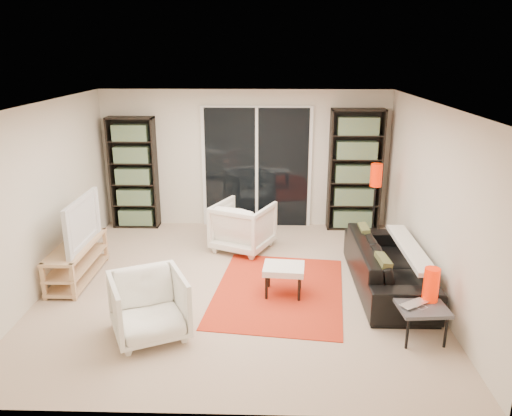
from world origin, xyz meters
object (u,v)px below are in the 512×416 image
at_px(ottoman, 284,270).
at_px(sofa, 388,265).
at_px(bookshelf_left, 134,173).
at_px(armchair_front, 149,306).
at_px(bookshelf_right, 355,170).
at_px(floor_lamp, 376,184).
at_px(armchair_back, 243,226).
at_px(tv_stand, 77,261).
at_px(side_table, 421,308).

bearing_deg(ottoman, sofa, 10.18).
bearing_deg(bookshelf_left, armchair_front, -73.34).
height_order(bookshelf_right, floor_lamp, bookshelf_right).
distance_m(armchair_back, floor_lamp, 2.19).
bearing_deg(tv_stand, bookshelf_left, 83.23).
relative_size(bookshelf_right, floor_lamp, 1.57).
height_order(armchair_back, floor_lamp, floor_lamp).
relative_size(tv_stand, sofa, 0.63).
height_order(side_table, floor_lamp, floor_lamp).
xyz_separation_m(armchair_back, side_table, (2.07, -2.51, -0.02)).
xyz_separation_m(tv_stand, floor_lamp, (4.31, 1.41, 0.75)).
distance_m(bookshelf_right, ottoman, 2.96).
relative_size(bookshelf_right, sofa, 0.98).
xyz_separation_m(bookshelf_left, side_table, (4.03, -3.55, -0.62)).
relative_size(sofa, side_table, 3.85).
bearing_deg(side_table, sofa, 93.90).
bearing_deg(armchair_back, floor_lamp, -147.83).
height_order(tv_stand, floor_lamp, floor_lamp).
bearing_deg(armchair_back, side_table, 154.07).
height_order(tv_stand, armchair_back, armchair_back).
bearing_deg(bookshelf_left, side_table, -41.34).
distance_m(sofa, ottoman, 1.40).
relative_size(bookshelf_right, side_table, 3.76).
bearing_deg(tv_stand, side_table, -17.71).
distance_m(bookshelf_left, tv_stand, 2.31).
distance_m(tv_stand, sofa, 4.21).
relative_size(tv_stand, side_table, 2.43).
relative_size(bookshelf_left, ottoman, 3.54).
bearing_deg(ottoman, side_table, -33.68).
bearing_deg(bookshelf_left, tv_stand, -96.77).
bearing_deg(armchair_front, floor_lamp, 18.41).
bearing_deg(armchair_back, bookshelf_right, -126.46).
distance_m(armchair_front, floor_lamp, 4.16).
xyz_separation_m(bookshelf_right, side_table, (0.18, -3.55, -0.69)).
bearing_deg(side_table, bookshelf_left, 138.66).
bearing_deg(sofa, ottoman, 100.11).
distance_m(bookshelf_right, floor_lamp, 0.79).
relative_size(bookshelf_left, side_table, 3.49).
height_order(bookshelf_left, ottoman, bookshelf_left).
distance_m(bookshelf_left, side_table, 5.41).
xyz_separation_m(sofa, ottoman, (-1.38, -0.25, 0.03)).
distance_m(bookshelf_right, armchair_front, 4.59).
height_order(bookshelf_right, armchair_front, bookshelf_right).
bearing_deg(floor_lamp, side_table, -90.34).
bearing_deg(side_table, ottoman, 146.32).
relative_size(armchair_front, ottoman, 1.43).
relative_size(bookshelf_right, armchair_back, 2.49).
bearing_deg(bookshelf_right, floor_lamp, -75.30).
xyz_separation_m(sofa, side_table, (0.08, -1.22, 0.04)).
height_order(sofa, floor_lamp, floor_lamp).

